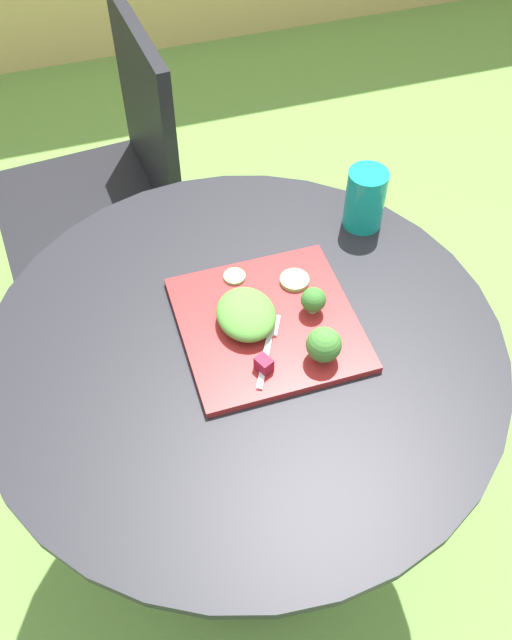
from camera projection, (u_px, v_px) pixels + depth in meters
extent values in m
plane|color=#669342|center=(248.00, 522.00, 1.76)|extent=(12.00, 12.00, 0.00)
cylinder|color=black|center=(244.00, 347.00, 1.20)|extent=(0.89, 0.89, 0.02)
cylinder|color=black|center=(246.00, 447.00, 1.47)|extent=(0.06, 0.06, 0.68)
cylinder|color=black|center=(248.00, 519.00, 1.75)|extent=(0.44, 0.44, 0.04)
cube|color=black|center=(85.00, 208.00, 1.86)|extent=(0.48, 0.48, 0.03)
cube|color=black|center=(147.00, 113.00, 1.72)|extent=(0.07, 0.42, 0.45)
cylinder|color=black|center=(25.00, 241.00, 2.09)|extent=(0.02, 0.02, 0.43)
cylinder|color=black|center=(50.00, 329.00, 1.88)|extent=(0.02, 0.02, 0.43)
cylinder|color=black|center=(142.00, 210.00, 2.18)|extent=(0.02, 0.02, 0.43)
cylinder|color=black|center=(178.00, 290.00, 1.97)|extent=(0.02, 0.02, 0.43)
cube|color=maroon|center=(268.00, 324.00, 1.22)|extent=(0.30, 0.30, 0.01)
cylinder|color=#149989|center=(365.00, 199.00, 1.34)|extent=(0.08, 0.08, 0.12)
cylinder|color=#118275|center=(364.00, 206.00, 1.35)|extent=(0.07, 0.07, 0.09)
cube|color=silver|center=(265.00, 361.00, 1.15)|extent=(0.06, 0.10, 0.00)
cube|color=silver|center=(272.00, 325.00, 1.20)|extent=(0.04, 0.05, 0.00)
ellipsoid|color=#519338|center=(246.00, 314.00, 1.19)|extent=(0.10, 0.12, 0.05)
cylinder|color=#99B770|center=(322.00, 356.00, 1.16)|extent=(0.02, 0.02, 0.01)
sphere|color=#427F33|center=(324.00, 345.00, 1.13)|extent=(0.06, 0.06, 0.06)
cylinder|color=#99B770|center=(313.00, 309.00, 1.22)|extent=(0.02, 0.02, 0.01)
sphere|color=#38752D|center=(313.00, 300.00, 1.20)|extent=(0.04, 0.04, 0.04)
cylinder|color=#8EB766|center=(295.00, 280.00, 1.26)|extent=(0.05, 0.05, 0.01)
cylinder|color=#8EB766|center=(235.00, 276.00, 1.27)|extent=(0.04, 0.04, 0.01)
cube|color=maroon|center=(264.00, 364.00, 1.13)|extent=(0.03, 0.03, 0.03)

